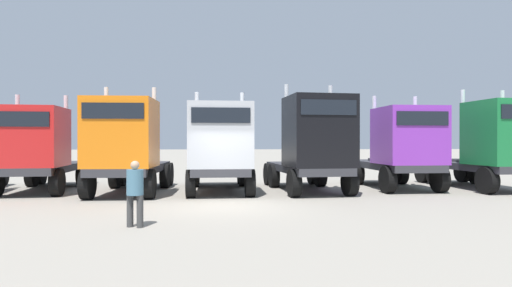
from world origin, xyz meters
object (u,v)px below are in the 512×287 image
(semi_truck_red, at_px, (37,149))
(semi_truck_black, at_px, (314,144))
(semi_truck_green, at_px, (493,145))
(semi_truck_purple, at_px, (401,147))
(semi_truck_orange, at_px, (126,146))
(semi_truck_silver, at_px, (220,147))
(visitor_with_camera, at_px, (135,189))

(semi_truck_red, distance_m, semi_truck_black, 11.15)
(semi_truck_green, bearing_deg, semi_truck_purple, -102.37)
(semi_truck_red, height_order, semi_truck_purple, semi_truck_purple)
(semi_truck_red, bearing_deg, semi_truck_purple, 85.68)
(semi_truck_orange, bearing_deg, semi_truck_black, 91.45)
(semi_truck_silver, bearing_deg, semi_truck_purple, 93.73)
(semi_truck_green, distance_m, visitor_with_camera, 15.16)
(semi_truck_green, bearing_deg, semi_truck_orange, -91.98)
(semi_truck_silver, xyz_separation_m, visitor_with_camera, (-2.00, -6.58, -0.94))
(semi_truck_green, xyz_separation_m, visitor_with_camera, (-13.55, -6.72, -1.02))
(semi_truck_orange, xyz_separation_m, semi_truck_black, (7.37, 0.07, 0.07))
(semi_truck_black, relative_size, semi_truck_purple, 1.01)
(semi_truck_orange, xyz_separation_m, visitor_with_camera, (1.61, -6.26, -0.99))
(semi_truck_red, xyz_separation_m, semi_truck_green, (18.91, -0.54, 0.17))
(semi_truck_silver, distance_m, semi_truck_black, 3.77)
(semi_truck_orange, height_order, semi_truck_purple, semi_truck_orange)
(semi_truck_red, xyz_separation_m, semi_truck_orange, (3.74, -1.00, 0.14))
(semi_truck_silver, distance_m, visitor_with_camera, 6.94)
(semi_truck_orange, relative_size, semi_truck_green, 0.98)
(semi_truck_purple, bearing_deg, semi_truck_orange, -86.42)
(semi_truck_green, bearing_deg, visitor_with_camera, -67.35)
(visitor_with_camera, bearing_deg, semi_truck_black, -19.82)
(semi_truck_red, relative_size, semi_truck_green, 1.02)
(semi_truck_purple, bearing_deg, visitor_with_camera, -54.91)
(semi_truck_orange, bearing_deg, visitor_with_camera, 15.30)
(semi_truck_purple, relative_size, visitor_with_camera, 3.72)
(semi_truck_red, distance_m, semi_truck_silver, 7.39)
(semi_truck_orange, bearing_deg, semi_truck_green, 92.63)
(semi_truck_orange, bearing_deg, semi_truck_silver, 95.96)
(semi_truck_black, distance_m, semi_truck_purple, 4.15)
(semi_truck_silver, height_order, semi_truck_black, semi_truck_black)
(semi_truck_red, height_order, visitor_with_camera, semi_truck_red)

